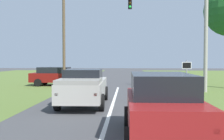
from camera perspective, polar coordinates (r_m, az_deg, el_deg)
ground_plane at (r=14.03m, az=0.05°, el=-7.55°), size 120.00×120.00×0.00m
red_suv_near at (r=8.29m, az=10.47°, el=-7.27°), size 2.28×4.70×1.95m
pickup_truck_lead at (r=14.11m, az=-5.96°, el=-3.50°), size 2.40×5.54×1.88m
traffic_light at (r=23.18m, az=-6.49°, el=9.45°), size 6.35×0.40×8.21m
keep_moving_sign at (r=17.74m, az=15.52°, el=-0.66°), size 0.60×0.09×2.36m
crossing_suv_far at (r=25.04m, az=-11.78°, el=-1.22°), size 4.63×2.10×1.69m
utility_pole_right at (r=20.84m, az=19.29°, el=8.89°), size 0.28×0.28×9.69m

